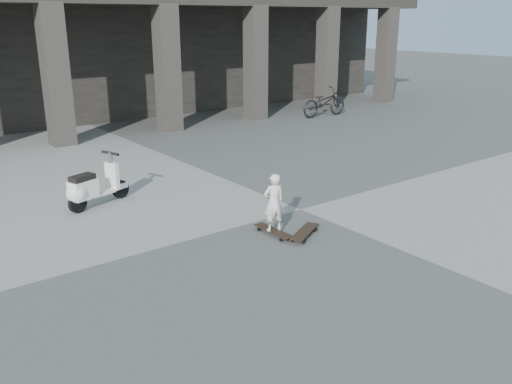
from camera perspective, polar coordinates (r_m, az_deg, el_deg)
ground at (r=10.62m, az=4.70°, el=-1.84°), size 90.00×90.00×0.00m
colonnade at (r=22.22m, az=-20.40°, el=15.43°), size 28.00×8.82×6.00m
longboard at (r=9.36m, az=1.86°, el=-4.15°), size 0.22×0.86×0.09m
skateboard_spare at (r=9.32m, az=5.15°, el=-4.23°), size 0.87×0.60×0.10m
child at (r=9.17m, az=1.89°, el=-1.11°), size 0.42×0.32×1.01m
scooter at (r=11.01m, az=-17.21°, el=0.33°), size 1.42×0.71×1.02m
bicycle at (r=20.82m, az=7.19°, el=9.35°), size 2.04×0.78×1.06m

